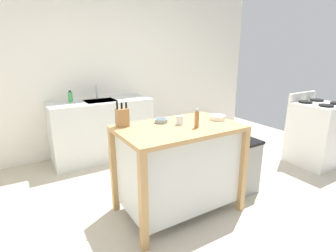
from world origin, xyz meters
name	(u,v)px	position (x,y,z in m)	size (l,w,h in m)	color
ground_plane	(200,214)	(0.00, 0.00, 0.00)	(6.46, 6.46, 0.00)	#BCB29E
wall_back	(114,70)	(0.00, 2.32, 1.30)	(5.46, 0.10, 2.60)	silver
kitchen_island	(178,164)	(-0.15, 0.19, 0.51)	(1.16, 0.73, 0.90)	tan
knife_block	(122,117)	(-0.61, 0.46, 0.99)	(0.11, 0.09, 0.25)	#9E7042
bowl_stoneware_deep	(161,121)	(-0.23, 0.38, 0.93)	(0.13, 0.13, 0.04)	gray
bowl_ceramic_wide	(218,117)	(0.33, 0.18, 0.93)	(0.16, 0.16, 0.05)	silver
drinking_cup	(180,120)	(-0.11, 0.23, 0.95)	(0.07, 0.07, 0.09)	silver
pepper_grinder	(197,119)	(-0.04, 0.06, 0.99)	(0.04, 0.04, 0.18)	#9E7042
trash_bin	(242,167)	(0.68, 0.11, 0.32)	(0.36, 0.28, 0.63)	gray
sink_counter	(102,129)	(-0.37, 1.97, 0.45)	(1.46, 0.60, 0.89)	silver
sink_faucet	(97,92)	(-0.37, 2.11, 1.00)	(0.02, 0.02, 0.22)	#B7BCC1
bottle_hand_soap	(70,97)	(-0.76, 2.05, 0.97)	(0.06, 0.06, 0.16)	green
stove	(316,133)	(2.18, 0.15, 0.45)	(0.60, 0.60, 1.01)	white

